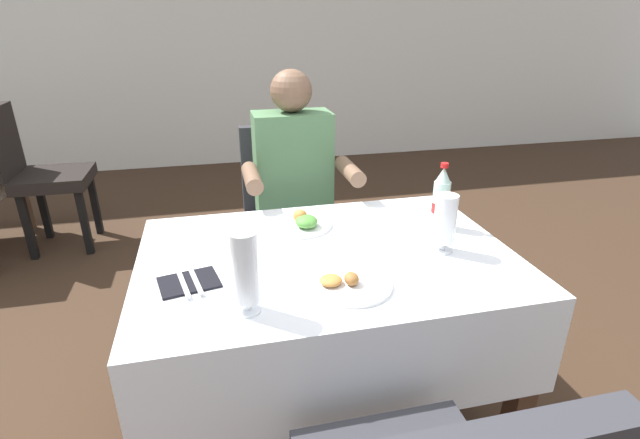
{
  "coord_description": "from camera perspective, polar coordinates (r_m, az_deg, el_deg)",
  "views": [
    {
      "loc": [
        -0.21,
        -1.28,
        1.46
      ],
      "look_at": [
        0.13,
        0.18,
        0.82
      ],
      "focal_mm": 26.32,
      "sensor_mm": 36.0,
      "label": 1
    }
  ],
  "objects": [
    {
      "name": "beer_glass_left",
      "position": [
        1.6,
        14.94,
        -0.41
      ],
      "size": [
        0.07,
        0.07,
        0.2
      ],
      "color": "white",
      "rests_on": "main_dining_table"
    },
    {
      "name": "main_dining_table",
      "position": [
        1.66,
        0.79,
        -9.16
      ],
      "size": [
        1.24,
        0.86,
        0.74
      ],
      "color": "white",
      "rests_on": "ground"
    },
    {
      "name": "seated_diner_far",
      "position": [
        2.23,
        -3.01,
        3.56
      ],
      "size": [
        0.5,
        0.46,
        1.26
      ],
      "color": "#282D42",
      "rests_on": "ground"
    },
    {
      "name": "chair_far_diner_seat",
      "position": [
        2.39,
        -3.94,
        0.83
      ],
      "size": [
        0.44,
        0.5,
        0.97
      ],
      "color": "#2D2D33",
      "rests_on": "ground"
    },
    {
      "name": "background_chair_right",
      "position": [
        3.59,
        -31.15,
        5.19
      ],
      "size": [
        0.5,
        0.44,
        0.97
      ],
      "color": "black",
      "rests_on": "ground"
    },
    {
      "name": "beer_glass_middle",
      "position": [
        1.23,
        -9.09,
        -6.1
      ],
      "size": [
        0.07,
        0.07,
        0.23
      ],
      "color": "white",
      "rests_on": "main_dining_table"
    },
    {
      "name": "plate_near_camera",
      "position": [
        1.39,
        3.58,
        -7.76
      ],
      "size": [
        0.24,
        0.24,
        0.05
      ],
      "color": "white",
      "rests_on": "main_dining_table"
    },
    {
      "name": "plate_far_diner",
      "position": [
        1.76,
        -2.1,
        -0.36
      ],
      "size": [
        0.24,
        0.24,
        0.07
      ],
      "color": "white",
      "rests_on": "main_dining_table"
    },
    {
      "name": "back_wall",
      "position": [
        5.16,
        -11.68,
        22.7
      ],
      "size": [
        11.0,
        0.12,
        2.91
      ],
      "primitive_type": "cube",
      "color": "silver",
      "rests_on": "ground"
    },
    {
      "name": "napkin_cutlery_set",
      "position": [
        1.45,
        -15.65,
        -7.32
      ],
      "size": [
        0.19,
        0.2,
        0.01
      ],
      "color": "black",
      "rests_on": "main_dining_table"
    },
    {
      "name": "cola_bottle_primary",
      "position": [
        1.79,
        14.48,
        2.33
      ],
      "size": [
        0.06,
        0.06,
        0.25
      ],
      "color": "silver",
      "rests_on": "main_dining_table"
    }
  ]
}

